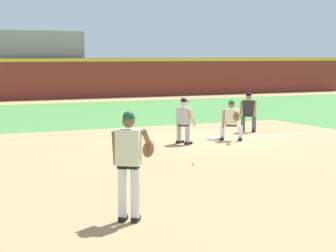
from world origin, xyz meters
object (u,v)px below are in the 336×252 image
object	(u,v)px
baseball	(193,164)
first_baseman	(232,119)
pitcher	(130,159)
baserunner	(184,119)
first_base_bag	(215,139)
umpire	(249,110)

from	to	relation	value
baseball	first_baseman	distance (m)	5.01
pitcher	baserunner	distance (m)	9.72
first_base_bag	pitcher	xyz separation A→B (m)	(-6.61, -8.50, 1.01)
first_baseman	baserunner	distance (m)	1.76
first_base_bag	baseball	xyz separation A→B (m)	(-2.96, -3.99, -0.01)
baseball	umpire	bearing A→B (deg)	46.19
baseball	first_baseman	size ratio (longest dim) A/B	0.06
first_base_bag	first_baseman	world-z (taller)	first_baseman
baseball	pitcher	size ratio (longest dim) A/B	0.04
first_base_bag	umpire	xyz separation A→B (m)	(2.29, 1.48, 0.75)
pitcher	first_baseman	xyz separation A→B (m)	(7.04, 8.13, -0.33)
baseball	first_baseman	bearing A→B (deg)	46.95
baseball	first_baseman	xyz separation A→B (m)	(3.38, 3.62, 0.69)
baseball	umpire	world-z (taller)	umpire
first_base_bag	pitcher	size ratio (longest dim) A/B	0.20
pitcher	baseball	bearing A→B (deg)	50.99
baserunner	umpire	distance (m)	4.05
first_baseman	baserunner	world-z (taller)	baserunner
baserunner	umpire	xyz separation A→B (m)	(3.61, 1.83, 0.00)
baserunner	umpire	world-z (taller)	same
first_base_bag	umpire	bearing A→B (deg)	32.92
baseball	pitcher	distance (m)	5.89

